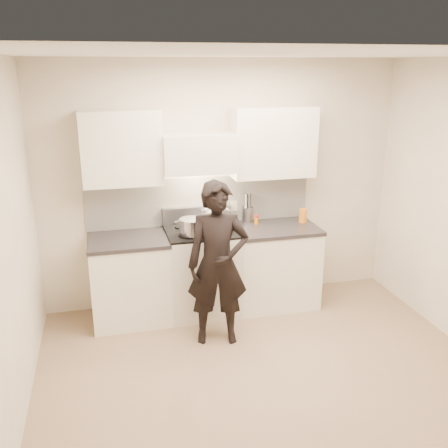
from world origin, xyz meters
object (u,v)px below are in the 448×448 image
at_px(counter_right, 274,265).
at_px(utensil_crock, 247,213).
at_px(stove, 202,271).
at_px(wok, 217,216).
at_px(person, 218,264).

xyz_separation_m(counter_right, utensil_crock, (-0.25, 0.24, 0.56)).
bearing_deg(stove, wok, 35.91).
relative_size(stove, person, 0.59).
xyz_separation_m(stove, utensil_crock, (0.58, 0.24, 0.55)).
xyz_separation_m(counter_right, person, (-0.81, -0.64, 0.35)).
relative_size(stove, counter_right, 1.04).
bearing_deg(counter_right, stove, -180.00).
bearing_deg(utensil_crock, person, -121.89).
distance_m(stove, counter_right, 0.83).
distance_m(stove, utensil_crock, 0.83).
distance_m(stove, person, 0.72).
height_order(counter_right, utensil_crock, utensil_crock).
bearing_deg(stove, utensil_crock, 23.05).
bearing_deg(stove, person, -87.83).
height_order(wok, utensil_crock, utensil_crock).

